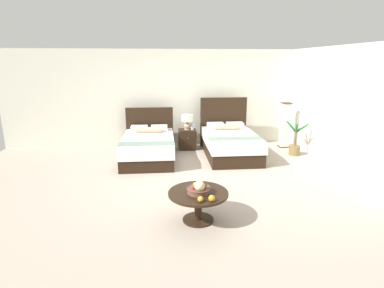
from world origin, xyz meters
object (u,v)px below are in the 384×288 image
bed_near_window (148,146)px  loose_orange (212,198)px  vase (193,126)px  coffee_table (198,199)px  table_lamp (187,120)px  loose_apple (200,199)px  bed_near_corner (230,143)px  floor_lamp_corner (285,125)px  nightstand (187,139)px  fruit_bowl (199,189)px  potted_palm (295,144)px

bed_near_window → loose_orange: bearing=-74.8°
vase → coffee_table: size_ratio=0.22×
table_lamp → loose_apple: (-0.23, -4.30, -0.30)m
bed_near_window → loose_apple: bearing=-77.2°
bed_near_corner → floor_lamp_corner: bed_near_corner is taller
table_lamp → loose_apple: 4.32m
table_lamp → floor_lamp_corner: bearing=-2.2°
vase → floor_lamp_corner: bearing=-0.9°
vase → loose_apple: (-0.36, -4.24, -0.14)m
bed_near_corner → nightstand: 1.24m
fruit_bowl → potted_palm: size_ratio=0.39×
bed_near_corner → vase: 1.15m
potted_palm → fruit_bowl: bearing=-132.7°
floor_lamp_corner → table_lamp: bearing=177.8°
nightstand → fruit_bowl: (-0.21, -4.00, 0.26)m
nightstand → loose_orange: (-0.07, -4.28, 0.23)m
bed_near_window → floor_lamp_corner: floor_lamp_corner is taller
table_lamp → bed_near_window: bearing=-144.4°
vase → potted_palm: potted_palm is taller
nightstand → vase: size_ratio=2.80×
table_lamp → coffee_table: table_lamp is taller
potted_palm → loose_orange: bearing=-128.8°
bed_near_window → coffee_table: bearing=-75.7°
fruit_bowl → potted_palm: bearing=47.3°
fruit_bowl → bed_near_window: bearing=104.1°
bed_near_window → nightstand: bearing=34.8°
table_lamp → fruit_bowl: 4.03m
bed_near_corner → fruit_bowl: size_ratio=5.89×
loose_apple → bed_near_corner: bearing=70.8°
nightstand → fruit_bowl: 4.01m
table_lamp → potted_palm: table_lamp is taller
bed_near_window → table_lamp: bed_near_window is taller
bed_near_corner → loose_apple: bearing=-109.2°
potted_palm → loose_apple: bearing=-130.3°
nightstand → floor_lamp_corner: 2.74m
loose_apple → potted_palm: (2.92, 3.44, -0.21)m
floor_lamp_corner → bed_near_corner: bearing=-159.6°
loose_apple → fruit_bowl: bearing=87.0°
fruit_bowl → loose_orange: (0.14, -0.28, -0.03)m
vase → coffee_table: vase is taller
vase → loose_apple: vase is taller
loose_apple → loose_orange: (0.16, 0.00, 0.01)m
fruit_bowl → bed_near_corner: bearing=69.5°
table_lamp → bed_near_corner: bearing=-35.8°
coffee_table → loose_apple: (-0.01, -0.33, 0.15)m
nightstand → loose_apple: 4.29m
loose_orange → floor_lamp_corner: bearing=56.5°
coffee_table → loose_apple: size_ratio=10.98×
nightstand → loose_apple: size_ratio=6.70×
nightstand → table_lamp: table_lamp is taller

